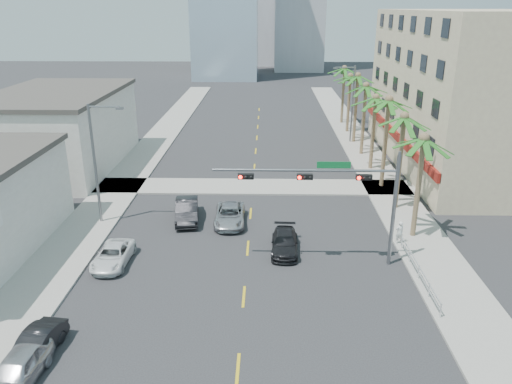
% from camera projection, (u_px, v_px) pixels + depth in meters
% --- Properties ---
extents(ground, '(260.00, 260.00, 0.00)m').
position_uv_depth(ground, '(240.00, 341.00, 24.32)').
color(ground, '#262628').
rests_on(ground, ground).
extents(sidewalk_right, '(4.00, 120.00, 0.15)m').
position_uv_depth(sidewalk_right, '(392.00, 196.00, 42.78)').
color(sidewalk_right, gray).
rests_on(sidewalk_right, ground).
extents(sidewalk_left, '(4.00, 120.00, 0.15)m').
position_uv_depth(sidewalk_left, '(114.00, 193.00, 43.27)').
color(sidewalk_left, gray).
rests_on(sidewalk_left, ground).
extents(sidewalk_cross, '(80.00, 4.00, 0.15)m').
position_uv_depth(sidewalk_cross, '(253.00, 187.00, 44.89)').
color(sidewalk_cross, gray).
rests_on(sidewalk_cross, ground).
extents(building_right, '(15.25, 28.00, 15.00)m').
position_uv_depth(building_right, '(477.00, 90.00, 49.33)').
color(building_right, tan).
rests_on(building_right, ground).
extents(building_left_far, '(11.00, 18.00, 7.20)m').
position_uv_depth(building_left_far, '(59.00, 132.00, 49.68)').
color(building_left_far, beige).
rests_on(building_left_far, ground).
extents(traffic_signal_mast, '(11.12, 0.54, 7.20)m').
position_uv_depth(traffic_signal_mast, '(342.00, 189.00, 29.87)').
color(traffic_signal_mast, slate).
rests_on(traffic_signal_mast, ground).
extents(palm_tree_0, '(4.80, 4.80, 7.80)m').
position_uv_depth(palm_tree_0, '(424.00, 140.00, 32.84)').
color(palm_tree_0, brown).
rests_on(palm_tree_0, ground).
extents(palm_tree_1, '(4.80, 4.80, 8.16)m').
position_uv_depth(palm_tree_1, '(404.00, 118.00, 37.58)').
color(palm_tree_1, brown).
rests_on(palm_tree_1, ground).
extents(palm_tree_2, '(4.80, 4.80, 8.52)m').
position_uv_depth(palm_tree_2, '(389.00, 101.00, 42.33)').
color(palm_tree_2, brown).
rests_on(palm_tree_2, ground).
extents(palm_tree_3, '(4.80, 4.80, 7.80)m').
position_uv_depth(palm_tree_3, '(376.00, 98.00, 47.44)').
color(palm_tree_3, brown).
rests_on(palm_tree_3, ground).
extents(palm_tree_4, '(4.80, 4.80, 8.16)m').
position_uv_depth(palm_tree_4, '(366.00, 86.00, 52.19)').
color(palm_tree_4, brown).
rests_on(palm_tree_4, ground).
extents(palm_tree_5, '(4.80, 4.80, 8.52)m').
position_uv_depth(palm_tree_5, '(358.00, 76.00, 56.94)').
color(palm_tree_5, brown).
rests_on(palm_tree_5, ground).
extents(palm_tree_6, '(4.80, 4.80, 7.80)m').
position_uv_depth(palm_tree_6, '(350.00, 77.00, 62.05)').
color(palm_tree_6, brown).
rests_on(palm_tree_6, ground).
extents(palm_tree_7, '(4.80, 4.80, 8.16)m').
position_uv_depth(palm_tree_7, '(345.00, 69.00, 66.80)').
color(palm_tree_7, brown).
rests_on(palm_tree_7, ground).
extents(streetlight_left, '(2.55, 0.25, 9.00)m').
position_uv_depth(streetlight_left, '(97.00, 158.00, 35.88)').
color(streetlight_left, slate).
rests_on(streetlight_left, ground).
extents(streetlight_right, '(2.55, 0.25, 9.00)m').
position_uv_depth(streetlight_right, '(351.00, 100.00, 57.90)').
color(streetlight_right, slate).
rests_on(streetlight_right, ground).
extents(guardrail, '(0.08, 8.08, 1.00)m').
position_uv_depth(guardrail, '(419.00, 270.00, 29.49)').
color(guardrail, silver).
rests_on(guardrail, ground).
extents(car_parked_near, '(1.89, 4.26, 1.42)m').
position_uv_depth(car_parked_near, '(17.00, 370.00, 21.37)').
color(car_parked_near, silver).
rests_on(car_parked_near, ground).
extents(car_parked_mid, '(1.80, 3.94, 1.25)m').
position_uv_depth(car_parked_mid, '(36.00, 345.00, 23.06)').
color(car_parked_mid, black).
rests_on(car_parked_mid, ground).
extents(car_parked_far, '(2.08, 4.33, 1.19)m').
position_uv_depth(car_parked_far, '(113.00, 256.00, 31.42)').
color(car_parked_far, white).
rests_on(car_parked_far, ground).
extents(car_lane_left, '(2.27, 4.92, 1.56)m').
position_uv_depth(car_lane_left, '(187.00, 210.00, 37.87)').
color(car_lane_left, black).
rests_on(car_lane_left, ground).
extents(car_lane_center, '(2.30, 4.80, 1.32)m').
position_uv_depth(car_lane_center, '(230.00, 215.00, 37.31)').
color(car_lane_center, '#B6B6BB').
rests_on(car_lane_center, ground).
extents(car_lane_right, '(1.91, 4.37, 1.25)m').
position_uv_depth(car_lane_right, '(285.00, 243.00, 33.05)').
color(car_lane_right, black).
rests_on(car_lane_right, ground).
extents(pedestrian, '(0.66, 0.53, 1.59)m').
position_uv_depth(pedestrian, '(400.00, 232.00, 33.84)').
color(pedestrian, silver).
rests_on(pedestrian, sidewalk_right).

